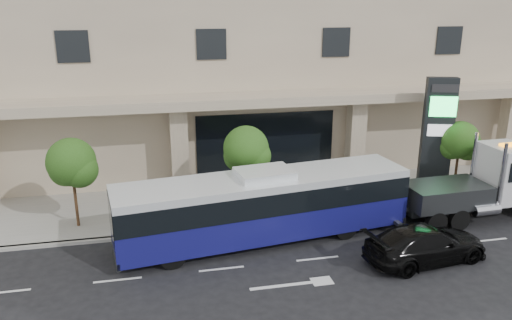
{
  "coord_description": "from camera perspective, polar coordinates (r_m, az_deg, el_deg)",
  "views": [
    {
      "loc": [
        -6.33,
        -18.98,
        10.08
      ],
      "look_at": [
        -1.85,
        2.0,
        3.32
      ],
      "focal_mm": 35.0,
      "sensor_mm": 36.0,
      "label": 1
    }
  ],
  "objects": [
    {
      "name": "city_bus",
      "position": [
        21.87,
        0.94,
        -5.13
      ],
      "size": [
        13.2,
        4.44,
        3.28
      ],
      "rotation": [
        0.0,
        0.0,
        0.13
      ],
      "color": "black",
      "rests_on": "ground"
    },
    {
      "name": "tree_left",
      "position": [
        23.9,
        -20.26,
        -0.59
      ],
      "size": [
        2.27,
        2.2,
        4.22
      ],
      "color": "#422B19",
      "rests_on": "sidewalk"
    },
    {
      "name": "sidewalk",
      "position": [
        26.74,
        2.55,
        -4.5
      ],
      "size": [
        120.0,
        6.0,
        0.15
      ],
      "primitive_type": "cube",
      "color": "gray",
      "rests_on": "ground"
    },
    {
      "name": "convention_center",
      "position": [
        34.98,
        -1.7,
        17.3
      ],
      "size": [
        60.0,
        17.6,
        20.0
      ],
      "color": "tan",
      "rests_on": "ground"
    },
    {
      "name": "tree_mid",
      "position": [
        23.98,
        -1.08,
        0.95
      ],
      "size": [
        2.28,
        2.2,
        4.38
      ],
      "color": "#422B19",
      "rests_on": "sidewalk"
    },
    {
      "name": "black_sedan",
      "position": [
        21.64,
        18.82,
        -9.05
      ],
      "size": [
        5.45,
        2.82,
        1.51
      ],
      "primitive_type": "imported",
      "rotation": [
        0.0,
        0.0,
        1.71
      ],
      "color": "black",
      "rests_on": "ground"
    },
    {
      "name": "tow_truck",
      "position": [
        26.66,
        25.03,
        -2.61
      ],
      "size": [
        8.94,
        2.51,
        4.06
      ],
      "rotation": [
        0.0,
        0.0,
        0.04
      ],
      "color": "#2D3033",
      "rests_on": "ground"
    },
    {
      "name": "signage_pylon",
      "position": [
        28.2,
        19.97,
        2.61
      ],
      "size": [
        1.66,
        1.0,
        6.3
      ],
      "rotation": [
        0.0,
        0.0,
        -0.3
      ],
      "color": "black",
      "rests_on": "sidewalk"
    },
    {
      "name": "tree_right",
      "position": [
        28.47,
        22.29,
        1.83
      ],
      "size": [
        2.1,
        2.0,
        4.04
      ],
      "color": "#422B19",
      "rests_on": "sidewalk"
    },
    {
      "name": "curb",
      "position": [
        24.09,
        4.34,
        -7.11
      ],
      "size": [
        120.0,
        0.3,
        0.15
      ],
      "primitive_type": "cube",
      "color": "gray",
      "rests_on": "ground"
    },
    {
      "name": "ground",
      "position": [
        22.4,
        5.79,
        -9.35
      ],
      "size": [
        120.0,
        120.0,
        0.0
      ],
      "primitive_type": "plane",
      "color": "black",
      "rests_on": "ground"
    }
  ]
}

